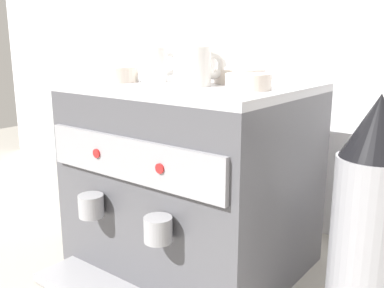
{
  "coord_description": "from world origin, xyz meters",
  "views": [
    {
      "loc": [
        0.63,
        -0.81,
        0.55
      ],
      "look_at": [
        0.0,
        0.0,
        0.31
      ],
      "focal_mm": 40.59,
      "sensor_mm": 36.0,
      "label": 1
    }
  ],
  "objects_px": {
    "milk_pitcher": "(82,202)",
    "ceramic_cup_0": "(156,65)",
    "ceramic_bowl_1": "(248,82)",
    "ceramic_bowl_2": "(239,76)",
    "ceramic_bowl_0": "(117,75)",
    "espresso_machine": "(191,176)",
    "ceramic_cup_3": "(170,62)",
    "coffee_grinder": "(370,214)",
    "ceramic_cup_1": "(206,65)",
    "ceramic_cup_2": "(194,66)"
  },
  "relations": [
    {
      "from": "ceramic_bowl_1",
      "to": "ceramic_bowl_2",
      "type": "distance_m",
      "value": 0.14
    },
    {
      "from": "ceramic_cup_1",
      "to": "ceramic_bowl_0",
      "type": "height_order",
      "value": "ceramic_cup_1"
    },
    {
      "from": "ceramic_cup_3",
      "to": "ceramic_bowl_1",
      "type": "distance_m",
      "value": 0.4
    },
    {
      "from": "milk_pitcher",
      "to": "ceramic_cup_0",
      "type": "bearing_deg",
      "value": -2.95
    },
    {
      "from": "ceramic_cup_1",
      "to": "ceramic_cup_2",
      "type": "relative_size",
      "value": 0.85
    },
    {
      "from": "ceramic_cup_0",
      "to": "ceramic_bowl_2",
      "type": "xyz_separation_m",
      "value": [
        0.17,
        0.11,
        -0.03
      ]
    },
    {
      "from": "ceramic_cup_0",
      "to": "ceramic_cup_1",
      "type": "distance_m",
      "value": 0.16
    },
    {
      "from": "espresso_machine",
      "to": "ceramic_cup_2",
      "type": "height_order",
      "value": "ceramic_cup_2"
    },
    {
      "from": "ceramic_cup_0",
      "to": "ceramic_cup_1",
      "type": "xyz_separation_m",
      "value": [
        0.04,
        0.15,
        -0.01
      ]
    },
    {
      "from": "ceramic_cup_0",
      "to": "coffee_grinder",
      "type": "relative_size",
      "value": 0.23
    },
    {
      "from": "espresso_machine",
      "to": "ceramic_cup_2",
      "type": "bearing_deg",
      "value": -44.78
    },
    {
      "from": "coffee_grinder",
      "to": "milk_pitcher",
      "type": "distance_m",
      "value": 0.85
    },
    {
      "from": "ceramic_bowl_0",
      "to": "espresso_machine",
      "type": "bearing_deg",
      "value": 26.63
    },
    {
      "from": "ceramic_bowl_0",
      "to": "ceramic_bowl_1",
      "type": "relative_size",
      "value": 1.07
    },
    {
      "from": "ceramic_cup_3",
      "to": "ceramic_cup_2",
      "type": "bearing_deg",
      "value": -38.86
    },
    {
      "from": "ceramic_cup_1",
      "to": "milk_pitcher",
      "type": "height_order",
      "value": "ceramic_cup_1"
    },
    {
      "from": "ceramic_bowl_2",
      "to": "ceramic_cup_0",
      "type": "bearing_deg",
      "value": -147.95
    },
    {
      "from": "espresso_machine",
      "to": "ceramic_bowl_2",
      "type": "height_order",
      "value": "ceramic_bowl_2"
    },
    {
      "from": "ceramic_bowl_1",
      "to": "coffee_grinder",
      "type": "bearing_deg",
      "value": 14.99
    },
    {
      "from": "ceramic_bowl_1",
      "to": "ceramic_bowl_2",
      "type": "relative_size",
      "value": 0.79
    },
    {
      "from": "ceramic_cup_0",
      "to": "ceramic_cup_3",
      "type": "bearing_deg",
      "value": 120.27
    },
    {
      "from": "ceramic_cup_0",
      "to": "ceramic_bowl_0",
      "type": "height_order",
      "value": "ceramic_cup_0"
    },
    {
      "from": "ceramic_cup_2",
      "to": "ceramic_bowl_0",
      "type": "height_order",
      "value": "ceramic_cup_2"
    },
    {
      "from": "coffee_grinder",
      "to": "milk_pitcher",
      "type": "relative_size",
      "value": 3.69
    },
    {
      "from": "ceramic_cup_3",
      "to": "ceramic_bowl_2",
      "type": "relative_size",
      "value": 0.95
    },
    {
      "from": "espresso_machine",
      "to": "ceramic_cup_0",
      "type": "xyz_separation_m",
      "value": [
        -0.08,
        -0.03,
        0.27
      ]
    },
    {
      "from": "ceramic_cup_2",
      "to": "milk_pitcher",
      "type": "bearing_deg",
      "value": 176.3
    },
    {
      "from": "ceramic_cup_3",
      "to": "ceramic_bowl_0",
      "type": "relative_size",
      "value": 1.12
    },
    {
      "from": "ceramic_cup_3",
      "to": "ceramic_bowl_0",
      "type": "height_order",
      "value": "ceramic_cup_3"
    },
    {
      "from": "ceramic_cup_0",
      "to": "ceramic_bowl_1",
      "type": "distance_m",
      "value": 0.26
    },
    {
      "from": "ceramic_cup_1",
      "to": "ceramic_bowl_2",
      "type": "xyz_separation_m",
      "value": [
        0.13,
        -0.05,
        -0.02
      ]
    },
    {
      "from": "ceramic_cup_2",
      "to": "ceramic_bowl_0",
      "type": "bearing_deg",
      "value": -169.21
    },
    {
      "from": "ceramic_bowl_2",
      "to": "milk_pitcher",
      "type": "relative_size",
      "value": 0.97
    },
    {
      "from": "coffee_grinder",
      "to": "ceramic_bowl_0",
      "type": "bearing_deg",
      "value": -169.1
    },
    {
      "from": "ceramic_cup_1",
      "to": "ceramic_bowl_1",
      "type": "distance_m",
      "value": 0.27
    },
    {
      "from": "ceramic_cup_0",
      "to": "ceramic_bowl_0",
      "type": "distance_m",
      "value": 0.1
    },
    {
      "from": "ceramic_cup_3",
      "to": "ceramic_cup_1",
      "type": "bearing_deg",
      "value": -6.25
    },
    {
      "from": "ceramic_cup_3",
      "to": "ceramic_bowl_1",
      "type": "xyz_separation_m",
      "value": [
        0.36,
        -0.17,
        -0.02
      ]
    },
    {
      "from": "ceramic_bowl_0",
      "to": "coffee_grinder",
      "type": "bearing_deg",
      "value": 10.9
    },
    {
      "from": "ceramic_bowl_1",
      "to": "ceramic_bowl_2",
      "type": "xyz_separation_m",
      "value": [
        -0.09,
        0.11,
        0.0
      ]
    },
    {
      "from": "ceramic_cup_1",
      "to": "ceramic_bowl_1",
      "type": "height_order",
      "value": "ceramic_cup_1"
    },
    {
      "from": "ceramic_bowl_1",
      "to": "milk_pitcher",
      "type": "bearing_deg",
      "value": 177.88
    },
    {
      "from": "ceramic_cup_2",
      "to": "ceramic_bowl_1",
      "type": "distance_m",
      "value": 0.14
    },
    {
      "from": "ceramic_bowl_2",
      "to": "milk_pitcher",
      "type": "distance_m",
      "value": 0.65
    },
    {
      "from": "ceramic_cup_0",
      "to": "ceramic_bowl_2",
      "type": "bearing_deg",
      "value": 32.05
    },
    {
      "from": "espresso_machine",
      "to": "ceramic_cup_1",
      "type": "distance_m",
      "value": 0.29
    },
    {
      "from": "ceramic_cup_1",
      "to": "ceramic_bowl_1",
      "type": "relative_size",
      "value": 1.13
    },
    {
      "from": "ceramic_cup_2",
      "to": "ceramic_cup_0",
      "type": "bearing_deg",
      "value": 174.33
    },
    {
      "from": "milk_pitcher",
      "to": "ceramic_cup_3",
      "type": "bearing_deg",
      "value": 32.21
    },
    {
      "from": "ceramic_bowl_0",
      "to": "ceramic_cup_0",
      "type": "bearing_deg",
      "value": 33.32
    }
  ]
}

